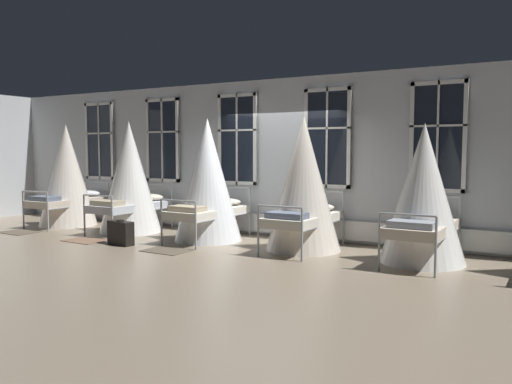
{
  "coord_description": "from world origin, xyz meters",
  "views": [
    {
      "loc": [
        4.82,
        -8.25,
        1.75
      ],
      "look_at": [
        0.04,
        -0.02,
        0.98
      ],
      "focal_mm": 36.51,
      "sensor_mm": 36.0,
      "label": 1
    }
  ],
  "objects": [
    {
      "name": "cot_fifth",
      "position": [
        3.04,
        -0.03,
        1.05
      ],
      "size": [
        1.31,
        1.84,
        2.17
      ],
      "rotation": [
        0.0,
        0.0,
        1.55
      ],
      "color": "#9EA3A8",
      "rests_on": "ground"
    },
    {
      "name": "cot_second",
      "position": [
        -3.06,
        -0.04,
        1.14
      ],
      "size": [
        1.31,
        1.84,
        2.36
      ],
      "rotation": [
        0.0,
        0.0,
        1.56
      ],
      "color": "#9EA3A8",
      "rests_on": "ground"
    },
    {
      "name": "cot_first",
      "position": [
        -5.03,
        -0.02,
        1.13
      ],
      "size": [
        1.31,
        1.85,
        2.35
      ],
      "rotation": [
        0.0,
        0.0,
        1.6
      ],
      "color": "#9EA3A8",
      "rests_on": "ground"
    },
    {
      "name": "rug_first",
      "position": [
        -5.05,
        -1.3,
        0.01
      ],
      "size": [
        0.82,
        0.59,
        0.01
      ],
      "primitive_type": "cube",
      "rotation": [
        0.0,
        0.0,
        -0.04
      ],
      "color": "brown",
      "rests_on": "ground"
    },
    {
      "name": "suitcase_dark",
      "position": [
        -2.13,
        -1.27,
        0.22
      ],
      "size": [
        0.58,
        0.29,
        0.47
      ],
      "rotation": [
        0.0,
        0.0,
        -0.16
      ],
      "color": "black",
      "rests_on": "ground"
    },
    {
      "name": "rug_third",
      "position": [
        -1.01,
        -1.3,
        0.01
      ],
      "size": [
        0.81,
        0.58,
        0.01
      ],
      "primitive_type": "cube",
      "rotation": [
        0.0,
        0.0,
        -0.02
      ],
      "color": "brown",
      "rests_on": "ground"
    },
    {
      "name": "back_wall_with_windows",
      "position": [
        0.0,
        1.12,
        1.59
      ],
      "size": [
        15.5,
        0.1,
        3.18
      ],
      "primitive_type": "cube",
      "color": "silver",
      "rests_on": "ground"
    },
    {
      "name": "ground",
      "position": [
        0.0,
        0.0,
        0.0
      ],
      "size": [
        29.01,
        29.01,
        0.0
      ],
      "primitive_type": "plane",
      "color": "gray"
    },
    {
      "name": "rug_second",
      "position": [
        -3.03,
        -1.3,
        0.01
      ],
      "size": [
        0.81,
        0.58,
        0.01
      ],
      "primitive_type": "cube",
      "rotation": [
        0.0,
        0.0,
        -0.03
      ],
      "color": "brown",
      "rests_on": "ground"
    },
    {
      "name": "cot_fourth",
      "position": [
        1.0,
        -0.01,
        1.13
      ],
      "size": [
        1.31,
        1.83,
        2.34
      ],
      "rotation": [
        0.0,
        0.0,
        1.57
      ],
      "color": "#9EA3A8",
      "rests_on": "ground"
    },
    {
      "name": "window_bank",
      "position": [
        -0.0,
        1.0,
        1.08
      ],
      "size": [
        11.04,
        0.1,
        2.85
      ],
      "color": "black",
      "rests_on": "ground"
    },
    {
      "name": "cot_third",
      "position": [
        -1.02,
        -0.04,
        1.14
      ],
      "size": [
        1.31,
        1.85,
        2.36
      ],
      "rotation": [
        0.0,
        0.0,
        1.55
      ],
      "color": "#9EA3A8",
      "rests_on": "ground"
    }
  ]
}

